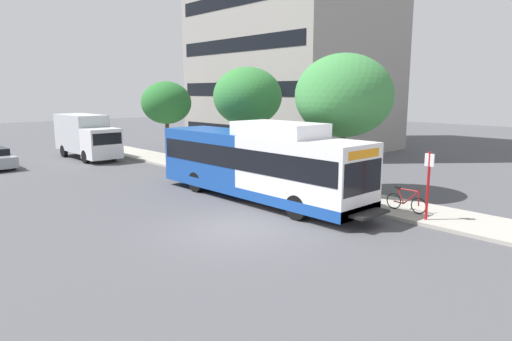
# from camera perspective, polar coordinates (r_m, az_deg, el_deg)

# --- Properties ---
(ground_plane) EXTENTS (120.00, 120.00, 0.00)m
(ground_plane) POSITION_cam_1_polar(r_m,az_deg,el_deg) (22.89, -15.77, -2.88)
(ground_plane) COLOR #4C4C51
(sidewalk_curb) EXTENTS (3.00, 56.00, 0.14)m
(sidewalk_curb) POSITION_cam_1_polar(r_m,az_deg,el_deg) (25.21, 0.68, -1.17)
(sidewalk_curb) COLOR #A8A399
(sidewalk_curb) RESTS_ON ground
(transit_bus) EXTENTS (2.58, 12.25, 3.65)m
(transit_bus) POSITION_cam_1_polar(r_m,az_deg,el_deg) (20.58, 0.17, 0.91)
(transit_bus) COLOR white
(transit_bus) RESTS_ON ground
(bus_stop_sign_pole) EXTENTS (0.10, 0.36, 2.60)m
(bus_stop_sign_pole) POSITION_cam_1_polar(r_m,az_deg,el_deg) (18.04, 21.04, -1.23)
(bus_stop_sign_pole) COLOR red
(bus_stop_sign_pole) RESTS_ON sidewalk_curb
(bicycle_parked) EXTENTS (0.52, 1.76, 1.02)m
(bicycle_parked) POSITION_cam_1_polar(r_m,az_deg,el_deg) (19.25, 18.53, -3.71)
(bicycle_parked) COLOR black
(bicycle_parked) RESTS_ON sidewalk_curb
(street_tree_near_stop) EXTENTS (4.63, 4.63, 6.59)m
(street_tree_near_stop) POSITION_cam_1_polar(r_m,az_deg,el_deg) (21.87, 11.09, 9.31)
(street_tree_near_stop) COLOR #4C3823
(street_tree_near_stop) RESTS_ON sidewalk_curb
(street_tree_mid_block) EXTENTS (4.08, 4.08, 6.26)m
(street_tree_mid_block) POSITION_cam_1_polar(r_m,az_deg,el_deg) (26.97, -1.08, 9.36)
(street_tree_mid_block) COLOR #4C3823
(street_tree_mid_block) RESTS_ON sidewalk_curb
(street_tree_far_block) EXTENTS (3.71, 3.71, 5.57)m
(street_tree_far_block) POSITION_cam_1_polar(r_m,az_deg,el_deg) (34.51, -11.32, 8.42)
(street_tree_far_block) COLOR #4C3823
(street_tree_far_block) RESTS_ON sidewalk_curb
(box_truck_background) EXTENTS (2.32, 7.01, 3.25)m
(box_truck_background) POSITION_cam_1_polar(r_m,az_deg,el_deg) (35.84, -20.77, 4.21)
(box_truck_background) COLOR silver
(box_truck_background) RESTS_ON ground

